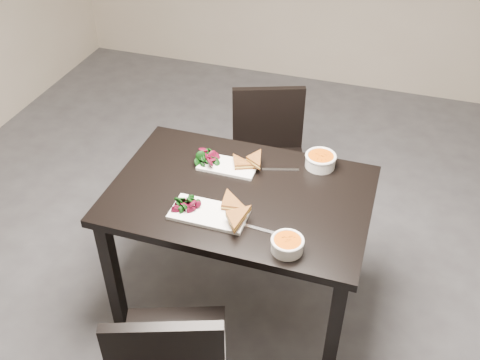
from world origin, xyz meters
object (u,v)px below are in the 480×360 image
Objects in this scene: chair_far at (269,152)px; soup_bowl_near at (287,244)px; plate_far at (228,166)px; table at (240,208)px; soup_bowl_far at (321,160)px; plate_near at (209,214)px.

chair_far reaches higher than soup_bowl_near.
plate_far is (-0.41, 0.46, -0.03)m from soup_bowl_near.
soup_bowl_far is (0.31, 0.31, 0.14)m from table.
chair_far is at bearing 88.12° from plate_near.
plate_far is at bearing -160.96° from soup_bowl_far.
soup_bowl_near is (0.38, -0.10, 0.03)m from plate_near.
soup_bowl_far is at bearing 44.80° from table.
plate_near is at bearing -84.44° from plate_far.
soup_bowl_far is (0.02, 0.61, 0.00)m from soup_bowl_near.
plate_near is 1.19× the size of plate_far.
soup_bowl_far is (0.43, 0.15, 0.03)m from plate_far.
soup_bowl_far reaches higher than table.
plate_near reaches higher than plate_far.
soup_bowl_far is (0.36, -0.40, 0.30)m from chair_far.
soup_bowl_far is at bearing 19.04° from plate_far.
chair_far is 1.11m from soup_bowl_near.
plate_near is (-0.08, -0.19, 0.11)m from table.
table is 0.46m from soup_bowl_far.
soup_bowl_near is 0.62m from plate_far.
plate_far is at bearing 95.56° from plate_near.
soup_bowl_near is at bearing -45.03° from table.
soup_bowl_far reaches higher than plate_far.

